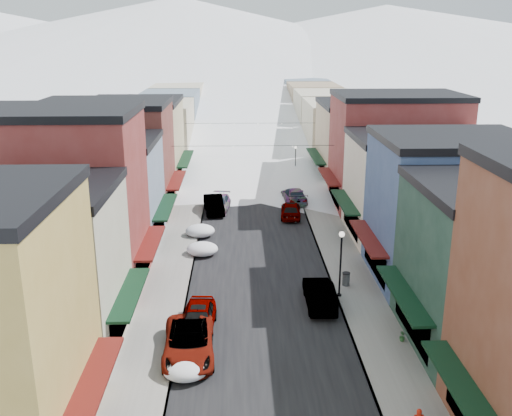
{
  "coord_description": "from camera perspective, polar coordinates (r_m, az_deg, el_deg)",
  "views": [
    {
      "loc": [
        -1.47,
        -16.58,
        17.07
      ],
      "look_at": [
        0.0,
        30.89,
        2.45
      ],
      "focal_mm": 40.0,
      "sensor_mm": 36.0,
      "label": 1
    }
  ],
  "objects": [
    {
      "name": "car_lane_white",
      "position": [
        81.31,
        0.28,
        5.48
      ],
      "size": [
        2.33,
        4.92,
        1.36
      ],
      "primitive_type": "imported",
      "rotation": [
        0.0,
        0.0,
        3.13
      ],
      "color": "white",
      "rests_on": "ground"
    },
    {
      "name": "overhead_cables",
      "position": [
        65.01,
        -0.46,
        7.49
      ],
      "size": [
        16.4,
        15.04,
        0.04
      ],
      "color": "black",
      "rests_on": "ground"
    },
    {
      "name": "planter_far",
      "position": [
        34.46,
        14.41,
        -12.34
      ],
      "size": [
        0.45,
        0.45,
        0.57
      ],
      "primitive_type": "imported",
      "rotation": [
        0.0,
        0.0,
        0.75
      ],
      "color": "#2C602F",
      "rests_on": "sidewalk_right"
    },
    {
      "name": "road",
      "position": [
        78.47,
        -0.66,
        4.55
      ],
      "size": [
        10.0,
        160.0,
        0.01
      ],
      "primitive_type": "cube",
      "color": "black",
      "rests_on": "ground"
    },
    {
      "name": "mountain_ridge",
      "position": [
        294.32,
        -5.51,
        16.51
      ],
      "size": [
        670.0,
        340.0,
        34.0
      ],
      "color": "silver",
      "rests_on": "ground"
    },
    {
      "name": "bldg_l_brick_far",
      "position": [
        57.22,
        -14.64,
        4.9
      ],
      "size": [
        13.3,
        9.2,
        11.0
      ],
      "color": "maroon",
      "rests_on": "ground"
    },
    {
      "name": "bldg_l_tan",
      "position": [
        66.74,
        -11.93,
        6.33
      ],
      "size": [
        11.3,
        11.2,
        10.0
      ],
      "color": "tan",
      "rests_on": "ground"
    },
    {
      "name": "snow_pile_far",
      "position": [
        50.09,
        -5.58,
        -2.27
      ],
      "size": [
        2.55,
        2.77,
        1.08
      ],
      "color": "white",
      "rests_on": "ground"
    },
    {
      "name": "bldg_l_cream",
      "position": [
        33.68,
        -22.11,
        -5.65
      ],
      "size": [
        11.3,
        8.2,
        9.5
      ],
      "color": "#BDB898",
      "rests_on": "ground"
    },
    {
      "name": "streetlamp_far",
      "position": [
        69.6,
        3.97,
        5.05
      ],
      "size": [
        0.32,
        0.32,
        3.84
      ],
      "color": "black",
      "rests_on": "sidewalk_right"
    },
    {
      "name": "sidewalk_left",
      "position": [
        78.61,
        -5.49,
        4.55
      ],
      "size": [
        3.2,
        160.0,
        0.15
      ],
      "primitive_type": "cube",
      "color": "gray",
      "rests_on": "ground"
    },
    {
      "name": "bldg_r_tan",
      "position": [
        68.32,
        10.72,
        6.43
      ],
      "size": [
        11.3,
        11.2,
        9.5
      ],
      "color": "tan",
      "rests_on": "ground"
    },
    {
      "name": "car_white_suv",
      "position": [
        32.29,
        -6.74,
        -13.23
      ],
      "size": [
        3.06,
        6.05,
        1.64
      ],
      "primitive_type": "imported",
      "rotation": [
        0.0,
        0.0,
        0.06
      ],
      "color": "silver",
      "rests_on": "ground"
    },
    {
      "name": "bldg_r_cream",
      "position": [
        50.57,
        15.74,
        2.08
      ],
      "size": [
        12.3,
        9.2,
        9.0
      ],
      "color": "beige",
      "rests_on": "ground"
    },
    {
      "name": "streetlamp_near",
      "position": [
        38.03,
        8.49,
        -4.74
      ],
      "size": [
        0.38,
        0.38,
        4.57
      ],
      "color": "black",
      "rests_on": "sidewalk_right"
    },
    {
      "name": "curb_right",
      "position": [
        78.71,
        3.03,
        4.62
      ],
      "size": [
        0.1,
        160.0,
        0.15
      ],
      "primitive_type": "cube",
      "color": "slate",
      "rests_on": "ground"
    },
    {
      "name": "bldg_r_brick_far",
      "position": [
        58.84,
        13.76,
        5.54
      ],
      "size": [
        13.3,
        9.2,
        11.5
      ],
      "color": "maroon",
      "rests_on": "ground"
    },
    {
      "name": "trash_can",
      "position": [
        40.59,
        8.99,
        -7.01
      ],
      "size": [
        0.55,
        0.55,
        0.93
      ],
      "color": "#545659",
      "rests_on": "sidewalk_right"
    },
    {
      "name": "car_silver_wagon",
      "position": [
        57.12,
        -3.74,
        0.44
      ],
      "size": [
        2.55,
        5.15,
        1.44
      ],
      "primitive_type": "imported",
      "rotation": [
        0.0,
        0.0,
        -0.11
      ],
      "color": "#9B9FA3",
      "rests_on": "ground"
    },
    {
      "name": "car_silver_sedan",
      "position": [
        34.64,
        -5.79,
        -10.94
      ],
      "size": [
        2.16,
        4.94,
        1.66
      ],
      "primitive_type": "imported",
      "rotation": [
        0.0,
        0.0,
        -0.04
      ],
      "color": "#9C9DA3",
      "rests_on": "ground"
    },
    {
      "name": "car_black_sedan",
      "position": [
        59.78,
        3.83,
        1.27
      ],
      "size": [
        2.62,
        5.56,
        1.57
      ],
      "primitive_type": "imported",
      "rotation": [
        0.0,
        0.0,
        3.22
      ],
      "color": "black",
      "rests_on": "ground"
    },
    {
      "name": "sidewalk_right",
      "position": [
        78.86,
        4.15,
        4.62
      ],
      "size": [
        3.2,
        160.0,
        0.15
      ],
      "primitive_type": "cube",
      "color": "gray",
      "rests_on": "ground"
    },
    {
      "name": "curb_left",
      "position": [
        78.53,
        -4.36,
        4.56
      ],
      "size": [
        0.1,
        160.0,
        0.15
      ],
      "primitive_type": "cube",
      "color": "slate",
      "rests_on": "ground"
    },
    {
      "name": "car_green_sedan",
      "position": [
        37.72,
        6.36,
        -8.51
      ],
      "size": [
        1.76,
        5.0,
        1.64
      ],
      "primitive_type": "imported",
      "rotation": [
        0.0,
        0.0,
        3.14
      ],
      "color": "black",
      "rests_on": "ground"
    },
    {
      "name": "bldg_l_brick_near",
      "position": [
        40.51,
        -19.26,
        0.65
      ],
      "size": [
        12.3,
        8.2,
        12.5
      ],
      "color": "maroon",
      "rests_on": "ground"
    },
    {
      "name": "bldg_l_grayblue",
      "position": [
        48.71,
        -15.64,
        1.52
      ],
      "size": [
        11.3,
        9.2,
        9.0
      ],
      "color": "gray",
      "rests_on": "ground"
    },
    {
      "name": "car_dark_hatch",
      "position": [
        56.54,
        -4.24,
        0.37
      ],
      "size": [
        2.39,
        5.18,
        1.65
      ],
      "primitive_type": "imported",
      "rotation": [
        0.0,
        0.0,
        0.13
      ],
      "color": "black",
      "rests_on": "ground"
    },
    {
      "name": "snow_pile_mid",
      "position": [
        45.96,
        -5.36,
        -4.09
      ],
      "size": [
        2.51,
        2.75,
        1.06
      ],
      "color": "white",
      "rests_on": "ground"
    },
    {
      "name": "distant_blocks",
      "position": [
        100.45,
        -0.93,
        9.63
      ],
      "size": [
        34.0,
        55.0,
        8.0
      ],
      "color": "gray",
      "rests_on": "ground"
    },
    {
      "name": "bldg_r_green",
      "position": [
        34.4,
        23.71,
        -5.38
      ],
      "size": [
        11.3,
        9.2,
        9.5
      ],
      "color": "#1B382C",
      "rests_on": "ground"
    },
    {
      "name": "car_gray_suv",
      "position": [
        54.95,
        3.5,
        -0.15
      ],
      "size": [
        2.26,
        4.79,
        1.58
      ],
      "primitive_type": "imported",
      "rotation": [
        0.0,
        0.0,
        3.06
      ],
      "color": "gray",
      "rests_on": "ground"
    },
    {
      "name": "bldg_r_blue",
      "position": [
        42.03,
        18.72,
        -0.14
      ],
      "size": [
        11.3,
        9.2,
        10.5
      ],
      "color": "#354B78",
      "rests_on": "ground"
    },
    {
      "name": "fire_hydrant",
      "position": [
        28.39,
        15.97,
        -19.41
      ],
      "size": [
        0.42,
        0.32,
        0.72
      ],
      "color": "red",
      "rests_on": "sidewalk_right"
    },
    {
      "name": "car_lane_silver",
      "position": [
        73.0,
        -1.72,
        4.12
      ],
      "size": [
        1.96,
        4.06,
        1.34
      ],
      "primitive_type": "imported",
      "rotation": [
        0.0,
        0.0,
        -0.1
      ],
      "color": "gray",
      "rests_on": "ground"
    },
    {
      "name": "snow_pile_near",
      "position": [
        30.79,
        -6.99,
        -15.61
      ],
      "size": [
        2.4,
        2.68,
        1.02
      ],
      "color": "white",
      "rests_on": "ground"
    }
  ]
}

